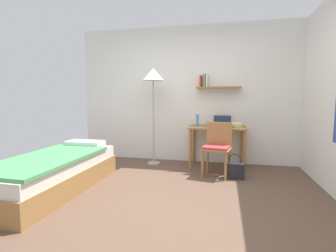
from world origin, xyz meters
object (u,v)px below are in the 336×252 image
(book_stack, at_px, (237,125))
(water_bottle, at_px, (197,120))
(desk_chair, at_px, (217,146))
(laptop, at_px, (222,123))
(desk, at_px, (217,134))
(handbag, at_px, (235,170))
(standing_lamp, at_px, (153,80))
(bed, at_px, (54,173))

(book_stack, bearing_deg, water_bottle, 176.49)
(water_bottle, bearing_deg, desk_chair, -53.61)
(laptop, height_order, book_stack, laptop)
(laptop, xyz_separation_m, water_bottle, (-0.44, -0.07, 0.06))
(desk, xyz_separation_m, handbag, (0.29, -0.65, -0.46))
(standing_lamp, bearing_deg, book_stack, 0.70)
(desk_chair, bearing_deg, book_stack, 55.56)
(standing_lamp, bearing_deg, laptop, 5.92)
(water_bottle, bearing_deg, bed, -135.85)
(desk, relative_size, water_bottle, 4.81)
(book_stack, height_order, handbag, book_stack)
(desk, distance_m, water_bottle, 0.43)
(bed, distance_m, desk_chair, 2.42)
(desk_chair, xyz_separation_m, standing_lamp, (-1.19, 0.45, 1.09))
(standing_lamp, bearing_deg, handbag, -21.64)
(bed, height_order, standing_lamp, standing_lamp)
(bed, bearing_deg, handbag, 23.50)
(desk_chair, xyz_separation_m, book_stack, (0.32, 0.47, 0.29))
(standing_lamp, bearing_deg, desk, 3.24)
(book_stack, distance_m, handbag, 0.88)
(desk, relative_size, book_stack, 3.90)
(standing_lamp, distance_m, laptop, 1.48)
(water_bottle, bearing_deg, standing_lamp, -175.66)
(standing_lamp, bearing_deg, desk_chair, -20.83)
(standing_lamp, distance_m, book_stack, 1.71)
(desk_chair, relative_size, handbag, 2.17)
(desk, bearing_deg, water_bottle, -179.22)
(laptop, height_order, water_bottle, water_bottle)
(book_stack, relative_size, handbag, 0.66)
(laptop, bearing_deg, book_stack, -23.41)
(standing_lamp, height_order, water_bottle, standing_lamp)
(desk, distance_m, desk_chair, 0.53)
(standing_lamp, xyz_separation_m, water_bottle, (0.81, 0.06, -0.73))
(bed, xyz_separation_m, laptop, (2.17, 1.74, 0.54))
(desk, bearing_deg, book_stack, -8.04)
(bed, relative_size, desk_chair, 2.40)
(standing_lamp, xyz_separation_m, laptop, (1.25, 0.13, -0.79))
(bed, xyz_separation_m, handbag, (2.38, 1.03, -0.11))
(book_stack, bearing_deg, standing_lamp, -179.30)
(bed, xyz_separation_m, water_bottle, (1.73, 1.68, 0.60))
(laptop, distance_m, handbag, 0.98)
(desk, xyz_separation_m, desk_chair, (0.02, -0.52, -0.11))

